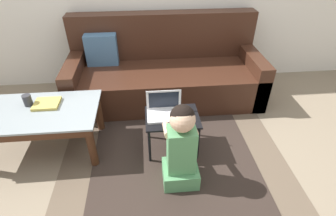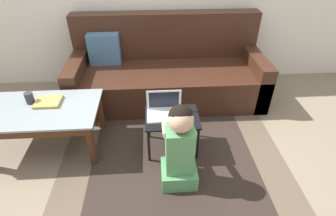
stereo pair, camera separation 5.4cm
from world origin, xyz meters
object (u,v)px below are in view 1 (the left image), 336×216
(computer_mouse, at_px, (189,117))
(cup_on_table, at_px, (27,100))
(laptop_desk, at_px, (172,121))
(couch, at_px, (164,73))
(coffee_table, at_px, (37,117))
(laptop, at_px, (164,112))
(book_on_table, at_px, (47,104))
(person_seated, at_px, (181,148))

(computer_mouse, relative_size, cup_on_table, 0.91)
(laptop_desk, bearing_deg, computer_mouse, -16.23)
(couch, distance_m, coffee_table, 1.49)
(laptop, bearing_deg, cup_on_table, 171.65)
(computer_mouse, height_order, cup_on_table, cup_on_table)
(laptop, height_order, cup_on_table, laptop)
(cup_on_table, bearing_deg, book_on_table, -4.78)
(person_seated, height_order, book_on_table, person_seated)
(coffee_table, xyz_separation_m, person_seated, (1.22, -0.50, -0.00))
(laptop, relative_size, computer_mouse, 3.33)
(computer_mouse, bearing_deg, laptop, 162.16)
(couch, distance_m, computer_mouse, 1.03)
(computer_mouse, xyz_separation_m, person_seated, (-0.12, -0.35, -0.02))
(coffee_table, relative_size, laptop_desk, 2.23)
(laptop_desk, distance_m, cup_on_table, 1.31)
(coffee_table, distance_m, cup_on_table, 0.18)
(laptop_desk, distance_m, person_seated, 0.40)
(laptop_desk, relative_size, book_on_table, 2.17)
(laptop_desk, xyz_separation_m, person_seated, (0.03, -0.39, 0.05))
(person_seated, bearing_deg, coffee_table, 157.81)
(laptop_desk, distance_m, laptop, 0.12)
(coffee_table, bearing_deg, laptop_desk, -5.04)
(computer_mouse, bearing_deg, book_on_table, 169.53)
(laptop_desk, height_order, computer_mouse, computer_mouse)
(couch, xyz_separation_m, book_on_table, (-1.13, -0.78, 0.15))
(laptop_desk, xyz_separation_m, book_on_table, (-1.12, 0.19, 0.13))
(laptop_desk, relative_size, cup_on_table, 4.65)
(coffee_table, xyz_separation_m, cup_on_table, (-0.08, 0.10, 0.12))
(coffee_table, distance_m, laptop, 1.13)
(laptop_desk, distance_m, book_on_table, 1.14)
(laptop_desk, xyz_separation_m, computer_mouse, (0.15, -0.04, 0.07))
(couch, bearing_deg, computer_mouse, -82.28)
(coffee_table, bearing_deg, couch, 35.77)
(couch, distance_m, laptop, 0.95)
(couch, height_order, book_on_table, couch)
(person_seated, relative_size, book_on_table, 3.44)
(laptop, height_order, book_on_table, laptop)
(laptop_desk, relative_size, person_seated, 0.63)
(person_seated, distance_m, book_on_table, 1.29)
(couch, relative_size, coffee_table, 2.07)
(couch, xyz_separation_m, laptop_desk, (-0.01, -0.97, 0.02))
(couch, height_order, cup_on_table, couch)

